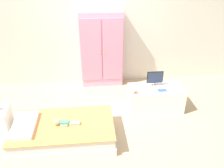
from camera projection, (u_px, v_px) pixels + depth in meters
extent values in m
cube|color=tan|center=(100.00, 124.00, 3.97)|extent=(10.00, 10.00, 0.02)
cube|color=silver|center=(94.00, 20.00, 4.69)|extent=(6.40, 0.05, 2.70)
cube|color=white|center=(65.00, 136.00, 3.59)|extent=(1.51, 0.87, 0.13)
cube|color=silver|center=(64.00, 129.00, 3.52)|extent=(1.47, 0.83, 0.15)
cube|color=#EA934C|center=(63.00, 125.00, 3.48)|extent=(1.50, 0.86, 0.02)
cube|color=silver|center=(24.00, 125.00, 3.42)|extent=(0.32, 0.63, 0.06)
cube|color=#4CA375|center=(64.00, 123.00, 3.46)|extent=(0.14, 0.09, 0.06)
cube|color=#DBB293|center=(75.00, 123.00, 3.48)|extent=(0.16, 0.05, 0.04)
cube|color=#DBB293|center=(74.00, 124.00, 3.45)|extent=(0.16, 0.05, 0.04)
cube|color=#DBB293|center=(65.00, 122.00, 3.51)|extent=(0.10, 0.03, 0.03)
cube|color=#DBB293|center=(64.00, 126.00, 3.42)|extent=(0.10, 0.03, 0.03)
sphere|color=#DBB293|center=(57.00, 122.00, 3.45)|extent=(0.09, 0.09, 0.09)
sphere|color=#E0C67F|center=(56.00, 122.00, 3.45)|extent=(0.10, 0.10, 0.10)
cube|color=#E599BC|center=(102.00, 50.00, 4.82)|extent=(0.86, 0.26, 1.56)
cube|color=#C986A6|center=(91.00, 51.00, 4.66)|extent=(0.40, 0.02, 1.28)
cube|color=#C986A6|center=(113.00, 50.00, 4.69)|extent=(0.40, 0.02, 1.28)
sphere|color=gold|center=(100.00, 53.00, 4.67)|extent=(0.02, 0.02, 0.02)
sphere|color=gold|center=(104.00, 53.00, 4.68)|extent=(0.02, 0.02, 0.02)
cube|color=white|center=(155.00, 98.00, 4.23)|extent=(0.96, 0.46, 0.45)
cylinder|color=#99999E|center=(154.00, 85.00, 4.19)|extent=(0.10, 0.10, 0.01)
cylinder|color=#99999E|center=(154.00, 84.00, 4.17)|extent=(0.02, 0.02, 0.05)
cube|color=black|center=(155.00, 77.00, 4.11)|extent=(0.29, 0.02, 0.22)
cube|color=#28334C|center=(155.00, 78.00, 4.10)|extent=(0.27, 0.01, 0.20)
cube|color=#8E6642|center=(135.00, 93.00, 3.96)|extent=(0.09, 0.01, 0.01)
cube|color=#8E6642|center=(136.00, 94.00, 3.94)|extent=(0.09, 0.01, 0.01)
cube|color=tan|center=(136.00, 91.00, 3.93)|extent=(0.06, 0.03, 0.03)
cylinder|color=tan|center=(137.00, 92.00, 3.95)|extent=(0.01, 0.01, 0.02)
cylinder|color=tan|center=(137.00, 93.00, 3.93)|extent=(0.01, 0.01, 0.02)
cylinder|color=tan|center=(134.00, 92.00, 3.95)|extent=(0.01, 0.01, 0.02)
cylinder|color=tan|center=(134.00, 93.00, 3.93)|extent=(0.01, 0.01, 0.02)
cylinder|color=tan|center=(137.00, 90.00, 3.92)|extent=(0.02, 0.02, 0.02)
sphere|color=tan|center=(137.00, 89.00, 3.91)|extent=(0.03, 0.03, 0.03)
cube|color=blue|center=(162.00, 90.00, 4.04)|extent=(0.15, 0.09, 0.01)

